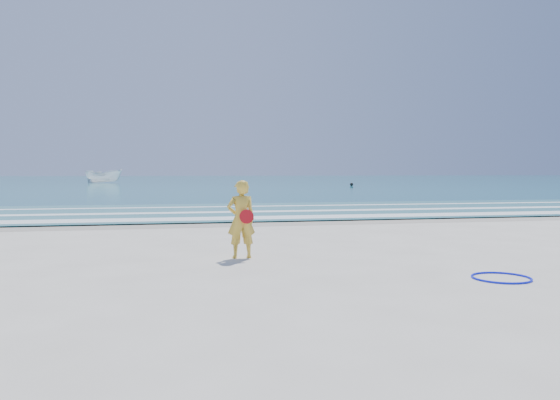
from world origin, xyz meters
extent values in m
plane|color=silver|center=(0.00, 0.00, 0.00)|extent=(400.00, 400.00, 0.00)
cube|color=#B2A893|center=(0.00, 9.00, 0.00)|extent=(400.00, 2.40, 0.00)
cube|color=#19727F|center=(0.00, 105.00, 0.02)|extent=(400.00, 190.00, 0.04)
cube|color=#59B7AD|center=(0.00, 14.00, 0.04)|extent=(400.00, 10.00, 0.01)
cube|color=white|center=(0.00, 10.30, 0.05)|extent=(400.00, 1.40, 0.01)
cube|color=white|center=(0.00, 13.20, 0.05)|extent=(400.00, 0.90, 0.01)
cube|color=white|center=(0.00, 16.50, 0.05)|extent=(400.00, 0.60, 0.01)
torus|color=#0E19FF|center=(2.76, -0.88, 0.02)|extent=(1.16, 1.16, 0.03)
imported|color=white|center=(-10.82, 71.84, 1.01)|extent=(5.21, 2.41, 1.95)
sphere|color=black|center=(17.98, 49.40, 0.23)|extent=(0.38, 0.38, 0.38)
imported|color=gold|center=(-0.91, 1.97, 0.75)|extent=(0.56, 0.39, 1.50)
cylinder|color=red|center=(-0.83, 1.79, 0.81)|extent=(0.27, 0.08, 0.27)
camera|label=1|loc=(-2.32, -8.37, 1.66)|focal=35.00mm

